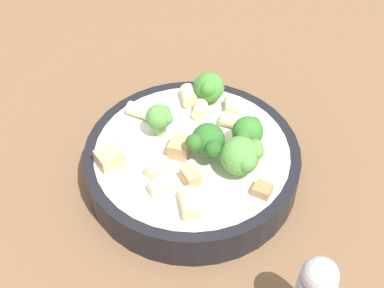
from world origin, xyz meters
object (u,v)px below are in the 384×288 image
(rigatoni_3, at_px, (157,167))
(chicken_chunk_0, at_px, (262,190))
(broccoli_floret_4, at_px, (242,156))
(rigatoni_0, at_px, (231,106))
(chicken_chunk_3, at_px, (191,177))
(broccoli_floret_1, at_px, (209,87))
(rigatoni_2, at_px, (139,111))
(pasta_bowl, at_px, (192,162))
(rigatoni_5, at_px, (231,121))
(rigatoni_1, at_px, (189,96))
(chicken_chunk_1, at_px, (180,148))
(broccoli_floret_2, at_px, (160,118))
(broccoli_floret_0, at_px, (206,143))
(broccoli_floret_3, at_px, (248,132))
(rigatoni_6, at_px, (160,186))
(rigatoni_4, at_px, (200,110))
(rigatoni_7, at_px, (189,203))
(chicken_chunk_2, at_px, (110,158))

(rigatoni_3, relative_size, chicken_chunk_0, 1.48)
(broccoli_floret_4, distance_m, rigatoni_0, 0.09)
(chicken_chunk_3, bearing_deg, broccoli_floret_1, -78.05)
(rigatoni_2, relative_size, chicken_chunk_3, 1.41)
(pasta_bowl, relative_size, rigatoni_5, 10.51)
(rigatoni_1, height_order, chicken_chunk_1, same)
(pasta_bowl, distance_m, broccoli_floret_2, 0.06)
(rigatoni_0, relative_size, chicken_chunk_3, 1.19)
(broccoli_floret_0, bearing_deg, broccoli_floret_4, 174.17)
(broccoli_floret_1, distance_m, broccoli_floret_2, 0.07)
(broccoli_floret_3, relative_size, rigatoni_5, 1.86)
(rigatoni_2, distance_m, rigatoni_6, 0.11)
(rigatoni_4, bearing_deg, broccoli_floret_1, -92.13)
(chicken_chunk_3, bearing_deg, rigatoni_3, -1.03)
(rigatoni_3, distance_m, chicken_chunk_3, 0.04)
(rigatoni_7, bearing_deg, broccoli_floret_3, -105.83)
(chicken_chunk_3, bearing_deg, rigatoni_6, 40.60)
(broccoli_floret_1, xyz_separation_m, chicken_chunk_3, (-0.03, 0.12, -0.01))
(broccoli_floret_4, bearing_deg, rigatoni_6, 37.48)
(rigatoni_7, bearing_deg, broccoli_floret_0, -83.55)
(broccoli_floret_0, xyz_separation_m, broccoli_floret_3, (-0.03, -0.03, 0.00))
(rigatoni_0, height_order, chicken_chunk_0, rigatoni_0)
(rigatoni_1, xyz_separation_m, rigatoni_4, (-0.02, 0.02, -0.00))
(rigatoni_2, height_order, rigatoni_4, same)
(chicken_chunk_2, distance_m, chicken_chunk_3, 0.09)
(rigatoni_2, height_order, chicken_chunk_2, chicken_chunk_2)
(chicken_chunk_0, bearing_deg, broccoli_floret_0, -18.44)
(pasta_bowl, xyz_separation_m, chicken_chunk_1, (0.01, 0.01, 0.03))
(pasta_bowl, distance_m, rigatoni_4, 0.06)
(chicken_chunk_1, relative_size, chicken_chunk_2, 0.89)
(chicken_chunk_2, bearing_deg, rigatoni_4, -120.39)
(rigatoni_0, xyz_separation_m, rigatoni_3, (0.04, 0.11, -0.00))
(pasta_bowl, distance_m, broccoli_floret_3, 0.07)
(pasta_bowl, distance_m, chicken_chunk_1, 0.03)
(rigatoni_2, relative_size, rigatoni_3, 1.08)
(rigatoni_2, bearing_deg, broccoli_floret_4, 163.13)
(rigatoni_0, relative_size, rigatoni_2, 0.84)
(pasta_bowl, height_order, rigatoni_1, rigatoni_1)
(pasta_bowl, xyz_separation_m, rigatoni_3, (0.02, 0.04, 0.02))
(broccoli_floret_0, bearing_deg, rigatoni_0, -90.88)
(broccoli_floret_4, height_order, rigatoni_5, broccoli_floret_4)
(broccoli_floret_2, bearing_deg, chicken_chunk_3, 136.96)
(broccoli_floret_3, height_order, rigatoni_2, broccoli_floret_3)
(broccoli_floret_1, bearing_deg, chicken_chunk_3, 101.95)
(chicken_chunk_2, bearing_deg, broccoli_floret_1, -115.51)
(chicken_chunk_0, distance_m, chicken_chunk_2, 0.16)
(rigatoni_6, bearing_deg, chicken_chunk_3, -139.40)
(chicken_chunk_1, bearing_deg, rigatoni_0, -109.77)
(broccoli_floret_3, distance_m, chicken_chunk_1, 0.07)
(broccoli_floret_2, relative_size, chicken_chunk_1, 1.73)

